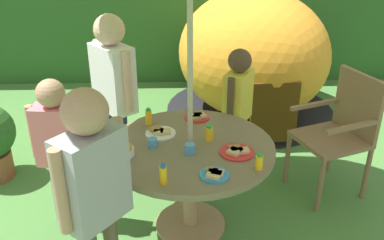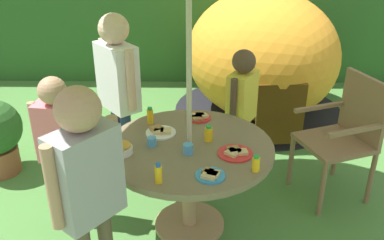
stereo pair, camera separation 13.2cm
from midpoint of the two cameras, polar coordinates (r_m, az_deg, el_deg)
ground_plane at (r=3.30m, az=-1.39°, el=-13.95°), size 10.00×10.00×0.02m
hedge_backdrop at (r=5.97m, az=-1.91°, el=14.89°), size 9.00×0.70×1.91m
garden_table at (r=2.97m, az=-1.51°, el=-5.47°), size 1.15×1.15×0.69m
wooden_chair at (r=3.58m, az=18.21°, el=-0.97°), size 0.63×0.62×1.00m
dome_tent at (r=4.87m, az=7.28°, el=8.76°), size 2.09×2.09×1.37m
child_in_yellow_shirt at (r=3.58m, az=5.08°, el=3.12°), size 0.29×0.35×1.13m
child_in_white_shirt at (r=3.51m, az=-11.48°, el=5.43°), size 0.39×0.41×1.42m
child_in_pink_shirt at (r=3.11m, az=-18.67°, el=-1.98°), size 0.39×0.19×1.13m
child_in_grey_shirt at (r=2.30m, az=-14.67°, el=-7.51°), size 0.37×0.40×1.37m
snack_bowl at (r=2.82m, az=-10.57°, el=-3.95°), size 0.15×0.15×0.08m
plate_near_left at (r=3.05m, az=-5.48°, el=-1.67°), size 0.22×0.22×0.03m
plate_near_right at (r=2.58m, az=1.54°, el=-7.22°), size 0.18×0.18×0.03m
plate_center_front at (r=2.81m, az=4.66°, el=-4.21°), size 0.23×0.23×0.03m
plate_far_left at (r=3.26m, az=-0.50°, el=0.42°), size 0.19×0.19×0.03m
juice_bottle_far_right at (r=2.50m, az=-5.37°, el=-7.25°), size 0.04×0.04×0.13m
juice_bottle_center_back at (r=2.94m, az=0.99°, el=-1.79°), size 0.06×0.06×0.12m
juice_bottle_mid_left at (r=2.64m, az=7.49°, el=-5.57°), size 0.05×0.05×0.11m
juice_bottle_mid_right at (r=3.18m, az=-6.97°, el=0.39°), size 0.05×0.05×0.13m
cup_near at (r=2.89m, az=-6.57°, el=-3.01°), size 0.06×0.06×0.06m
cup_far at (r=2.79m, az=-1.65°, el=-3.87°), size 0.07×0.07×0.07m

